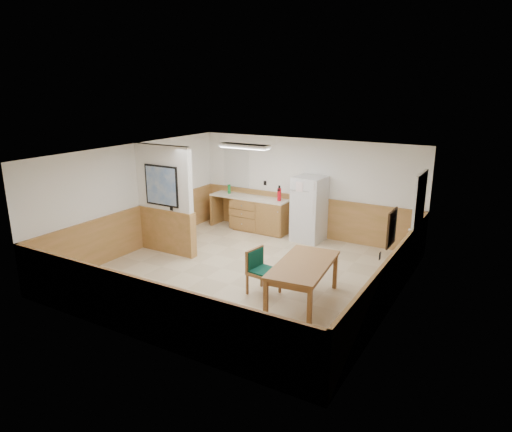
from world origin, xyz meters
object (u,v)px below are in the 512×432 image
Objects in this scene: dining_bench at (370,301)px; soap_bottle at (229,189)px; dining_table at (303,268)px; fire_extinguisher at (279,194)px; refrigerator at (309,209)px; dining_chair at (260,268)px.

soap_bottle is at bearing 147.18° from dining_bench.
dining_table is at bearing -41.35° from soap_bottle.
dining_table is 3.94m from fire_extinguisher.
fire_extinguisher reaches higher than dining_bench.
refrigerator reaches higher than dining_bench.
dining_bench is 4.80m from fire_extinguisher.
refrigerator is at bearing 129.18° from dining_bench.
dining_chair is at bearing 175.20° from dining_table.
dining_chair is 2.13× the size of fire_extinguisher.
dining_table is 7.37× the size of soap_bottle.
soap_bottle is (-1.57, 0.04, -0.05)m from fire_extinguisher.
soap_bottle is at bearing 132.16° from dining_table.
dining_chair is 3.40× the size of soap_bottle.
refrigerator is 0.91m from fire_extinguisher.
dining_bench is 4.01× the size of fire_extinguisher.
dining_chair reaches higher than dining_bench.
refrigerator reaches higher than dining_table.
refrigerator is at bearing 106.06° from dining_chair.
dining_chair is at bearing -49.18° from soap_bottle.
soap_bottle is (-2.87, 3.32, 0.53)m from dining_chair.
dining_bench is at bearing -33.81° from soap_bottle.
soap_bottle reaches higher than dining_table.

